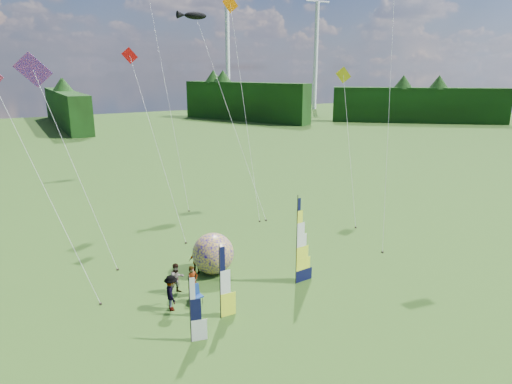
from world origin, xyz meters
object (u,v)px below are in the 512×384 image
side_banner_far (190,311)px  kite_whale (228,101)px  spectator_c (171,293)px  bol_inflatable (213,253)px  feather_banner_main (297,242)px  spectator_d (197,261)px  side_banner_left (220,283)px  spectator_a (193,281)px  spectator_b (177,278)px  camp_chair (197,295)px

side_banner_far → kite_whale: 24.14m
side_banner_far → spectator_c: side_banner_far is taller
bol_inflatable → kite_whale: kite_whale is taller
feather_banner_main → spectator_d: bearing=131.8°
side_banner_left → spectator_d: bearing=82.0°
spectator_a → spectator_c: 1.69m
spectator_c → kite_whale: size_ratio=0.10×
feather_banner_main → kite_whale: (4.20, 17.31, 6.59)m
kite_whale → bol_inflatable: bearing=-108.9°
spectator_b → kite_whale: size_ratio=0.09×
side_banner_far → spectator_d: size_ratio=2.00×
feather_banner_main → side_banner_far: bearing=-167.1°
spectator_a → spectator_c: size_ratio=0.92×
bol_inflatable → spectator_d: size_ratio=1.57×
spectator_a → side_banner_far: bearing=-127.4°
side_banner_far → bol_inflatable: 7.25m
spectator_d → spectator_a: bearing=90.8°
bol_inflatable → camp_chair: 3.88m
feather_banner_main → spectator_c: 7.39m
spectator_c → feather_banner_main: bearing=-87.0°
spectator_d → spectator_b: bearing=70.6°
feather_banner_main → spectator_b: size_ratio=2.95×
bol_inflatable → spectator_c: bearing=-141.1°
bol_inflatable → spectator_a: bearing=-135.5°
side_banner_far → side_banner_left: bearing=43.9°
spectator_d → camp_chair: 3.72m
side_banner_left → kite_whale: bearing=64.5°
feather_banner_main → spectator_d: (-4.43, 4.07, -1.76)m
bol_inflatable → spectator_c: bol_inflatable is taller
spectator_c → camp_chair: 1.41m
feather_banner_main → bol_inflatable: feather_banner_main is taller
side_banner_far → spectator_b: side_banner_far is taller
spectator_c → camp_chair: size_ratio=1.84×
side_banner_left → bol_inflatable: 5.28m
spectator_b → spectator_d: spectator_b is taller
bol_inflatable → camp_chair: bol_inflatable is taller
side_banner_left → kite_whale: 22.11m
side_banner_far → spectator_b: 4.93m
side_banner_left → kite_whale: kite_whale is taller
spectator_b → camp_chair: bearing=-80.0°
camp_chair → kite_whale: kite_whale is taller
side_banner_far → spectator_d: (2.95, 6.54, -0.79)m
side_banner_left → bol_inflatable: size_ratio=1.51×
spectator_c → spectator_a: bearing=-52.4°
feather_banner_main → side_banner_far: size_ratio=1.61×
camp_chair → kite_whale: 21.30m
side_banner_far → kite_whale: size_ratio=0.17×
spectator_a → spectator_b: bearing=114.7°
kite_whale → side_banner_far: bearing=-109.8°
spectator_b → camp_chair: 1.76m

